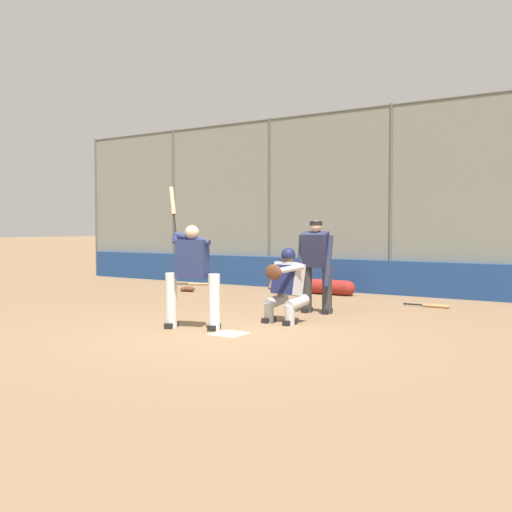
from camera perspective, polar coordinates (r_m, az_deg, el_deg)
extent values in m
plane|color=#846647|center=(8.44, -2.59, -7.44)|extent=(160.00, 160.00, 0.00)
cube|color=white|center=(8.44, -2.59, -7.40)|extent=(0.43, 0.43, 0.01)
cylinder|color=#515651|center=(13.75, 12.71, 5.28)|extent=(0.08, 0.08, 4.24)
cylinder|color=#515651|center=(15.19, 1.31, 5.09)|extent=(0.08, 0.08, 4.24)
cylinder|color=#515651|center=(17.12, -7.82, 4.79)|extent=(0.08, 0.08, 4.24)
cylinder|color=#515651|center=(19.38, -14.96, 4.48)|extent=(0.08, 0.08, 4.24)
cube|color=gray|center=(13.75, 12.71, 5.28)|extent=(19.21, 0.01, 4.24)
cylinder|color=#515651|center=(14.00, 12.80, 13.85)|extent=(19.21, 0.06, 0.06)
cube|color=navy|center=(13.69, 12.49, -2.02)|extent=(18.83, 0.18, 0.75)
cube|color=slate|center=(17.21, 7.47, -2.08)|extent=(13.45, 3.05, 0.12)
cube|color=slate|center=(16.22, 5.76, -1.79)|extent=(13.45, 0.55, 0.44)
cube|color=#B7BABC|center=(16.21, 5.76, -0.88)|extent=(13.45, 0.24, 0.08)
cube|color=slate|center=(16.70, 6.64, -1.12)|extent=(13.45, 0.55, 0.76)
cube|color=#B7BABC|center=(16.68, 6.65, 0.32)|extent=(13.45, 0.24, 0.08)
cube|color=slate|center=(17.18, 7.48, -0.49)|extent=(13.45, 0.55, 1.08)
cube|color=#B7BABC|center=(17.16, 7.49, 1.45)|extent=(13.45, 0.24, 0.08)
cube|color=slate|center=(17.67, 8.27, 0.12)|extent=(13.45, 0.55, 1.40)
cube|color=#B7BABC|center=(17.65, 8.29, 2.52)|extent=(13.45, 0.24, 0.08)
cube|color=slate|center=(18.16, 9.02, 0.69)|extent=(13.45, 0.55, 1.72)
cube|color=#B7BABC|center=(18.15, 9.04, 3.53)|extent=(13.45, 0.24, 0.08)
cylinder|color=silver|center=(8.72, -4.01, -4.40)|extent=(0.17, 0.17, 0.82)
cube|color=black|center=(8.77, -4.01, -6.80)|extent=(0.18, 0.30, 0.08)
cylinder|color=silver|center=(8.99, -8.08, -4.21)|extent=(0.17, 0.17, 0.82)
cube|color=black|center=(9.04, -8.06, -6.53)|extent=(0.18, 0.30, 0.08)
cube|color=navy|center=(8.79, -6.10, -0.26)|extent=(0.50, 0.37, 0.56)
sphere|color=tan|center=(8.78, -6.11, 2.25)|extent=(0.21, 0.21, 0.21)
cylinder|color=navy|center=(8.81, -6.08, 1.63)|extent=(0.58, 0.20, 0.21)
cylinder|color=navy|center=(8.92, -7.67, 1.63)|extent=(0.15, 0.17, 0.16)
sphere|color=black|center=(8.94, -7.64, 2.02)|extent=(0.04, 0.04, 0.04)
cylinder|color=black|center=(9.04, -7.74, 2.98)|extent=(0.18, 0.16, 0.32)
cylinder|color=tan|center=(9.28, -7.97, 5.21)|extent=(0.29, 0.26, 0.46)
cylinder|color=#B7B7BC|center=(9.19, 3.24, -5.66)|extent=(0.15, 0.15, 0.30)
cylinder|color=#B7B7BC|center=(9.33, 3.94, -4.48)|extent=(0.21, 0.47, 0.23)
cube|color=black|center=(9.21, 3.23, -6.34)|extent=(0.12, 0.27, 0.08)
cylinder|color=#B7B7BC|center=(9.43, 1.23, -5.44)|extent=(0.15, 0.15, 0.30)
cylinder|color=#B7B7BC|center=(9.56, 1.95, -4.30)|extent=(0.21, 0.47, 0.23)
cube|color=black|center=(9.44, 1.23, -6.11)|extent=(0.12, 0.27, 0.08)
cube|color=#B7B7BC|center=(9.44, 3.09, -2.17)|extent=(0.47, 0.39, 0.54)
cube|color=#191E47|center=(9.32, 2.57, -2.23)|extent=(0.40, 0.17, 0.45)
sphere|color=brown|center=(9.42, 3.10, -0.10)|extent=(0.20, 0.20, 0.20)
sphere|color=#191E47|center=(9.41, 3.10, 0.12)|extent=(0.23, 0.23, 0.23)
cylinder|color=#B7B7BC|center=(9.14, 3.06, -1.28)|extent=(0.33, 0.51, 0.16)
ellipsoid|color=#56331E|center=(9.01, 1.66, -1.55)|extent=(0.31, 0.13, 0.24)
cylinder|color=brown|center=(9.59, 1.81, -1.94)|extent=(0.12, 0.31, 0.44)
cylinder|color=#333333|center=(10.43, 6.79, -3.23)|extent=(0.17, 0.17, 0.82)
cube|color=black|center=(10.47, 6.78, -5.26)|extent=(0.14, 0.29, 0.08)
cylinder|color=#333333|center=(10.57, 4.88, -3.15)|extent=(0.17, 0.17, 0.82)
cube|color=black|center=(10.62, 4.87, -5.14)|extent=(0.14, 0.29, 0.08)
cube|color=#282D4C|center=(10.40, 5.73, 0.64)|extent=(0.48, 0.43, 0.63)
sphere|color=tan|center=(10.39, 5.74, 2.81)|extent=(0.21, 0.21, 0.21)
cylinder|color=black|center=(10.39, 5.74, 3.13)|extent=(0.22, 0.22, 0.07)
cylinder|color=#282D4C|center=(10.25, 6.92, -0.46)|extent=(0.12, 0.23, 0.87)
cylinder|color=#282D4C|center=(10.45, 4.29, -0.39)|extent=(0.16, 0.24, 0.87)
sphere|color=black|center=(15.67, -7.73, -2.65)|extent=(0.04, 0.04, 0.04)
cylinder|color=black|center=(15.64, -7.08, -2.66)|extent=(0.32, 0.22, 0.03)
cylinder|color=tan|center=(15.58, -5.51, -2.67)|extent=(0.46, 0.32, 0.07)
sphere|color=black|center=(11.85, 13.96, -4.43)|extent=(0.04, 0.04, 0.04)
cylinder|color=black|center=(11.79, 14.79, -4.47)|extent=(0.36, 0.04, 0.03)
cylinder|color=tan|center=(11.64, 16.78, -4.59)|extent=(0.50, 0.08, 0.07)
ellipsoid|color=#56331E|center=(14.06, -6.44, -3.14)|extent=(0.34, 0.21, 0.12)
ellipsoid|color=#56331E|center=(14.05, -7.00, -3.17)|extent=(0.12, 0.09, 0.10)
cylinder|color=maroon|center=(13.46, 6.74, -2.95)|extent=(1.03, 0.34, 0.34)
sphere|color=maroon|center=(13.23, 8.74, -3.05)|extent=(0.33, 0.33, 0.33)
sphere|color=maroon|center=(13.70, 4.81, -2.84)|extent=(0.33, 0.33, 0.33)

